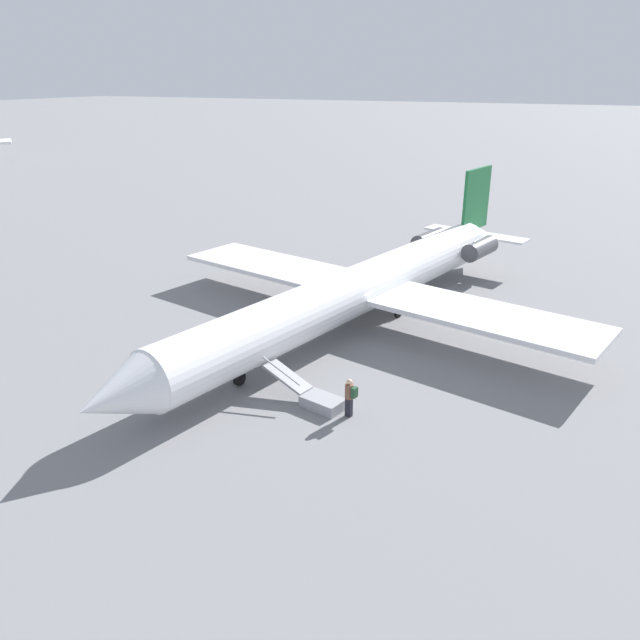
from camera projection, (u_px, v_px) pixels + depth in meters
ground_plane at (354, 326)px, 35.72m from camera, size 600.00×600.00×0.00m
airplane_main at (365, 286)px, 35.68m from camera, size 34.62×26.82×7.27m
boarding_stairs at (315, 397)px, 27.12m from camera, size 1.88×4.14×1.77m
passenger at (350, 395)px, 25.99m from camera, size 0.40×0.56×1.74m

